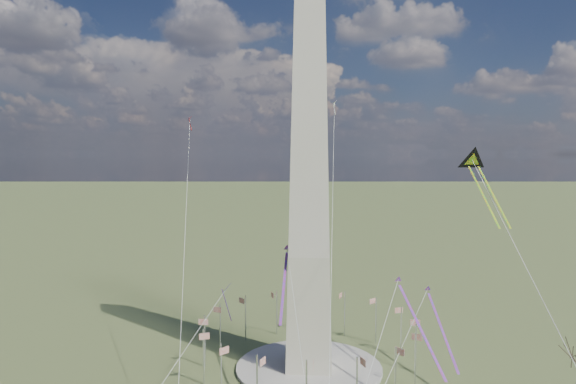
{
  "coord_description": "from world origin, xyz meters",
  "views": [
    {
      "loc": [
        2.22,
        -123.22,
        52.94
      ],
      "look_at": [
        -5.19,
        0.0,
        43.88
      ],
      "focal_mm": 32.0,
      "sensor_mm": 36.0,
      "label": 1
    }
  ],
  "objects": [
    {
      "name": "ground",
      "position": [
        0.0,
        0.0,
        0.0
      ],
      "size": [
        2000.0,
        2000.0,
        0.0
      ],
      "primitive_type": "plane",
      "color": "#475E2F",
      "rests_on": "ground"
    },
    {
      "name": "plaza",
      "position": [
        0.0,
        0.0,
        0.4
      ],
      "size": [
        36.0,
        36.0,
        0.8
      ],
      "primitive_type": "cylinder",
      "color": "#A09D92",
      "rests_on": "ground"
    },
    {
      "name": "washington_monument",
      "position": [
        0.0,
        0.0,
        47.95
      ],
      "size": [
        15.56,
        15.56,
        100.0
      ],
      "color": "beige",
      "rests_on": "plaza"
    },
    {
      "name": "flagpole_ring",
      "position": [
        -0.0,
        -0.0,
        7.27
      ],
      "size": [
        54.4,
        54.4,
        13.0
      ],
      "color": "silver",
      "rests_on": "ground"
    },
    {
      "name": "kite_delta_black",
      "position": [
        39.31,
        1.95,
        50.58
      ],
      "size": [
        7.86,
        20.91,
        17.25
      ],
      "rotation": [
        0.0,
        0.0,
        3.23
      ],
      "color": "black",
      "rests_on": "ground"
    },
    {
      "name": "kite_diamond_purple",
      "position": [
        -21.42,
        5.55,
        17.47
      ],
      "size": [
        2.25,
        3.42,
        10.31
      ],
      "rotation": [
        0.0,
        0.0,
        2.54
      ],
      "color": "#38176A",
      "rests_on": "ground"
    },
    {
      "name": "kite_streamer_left",
      "position": [
        22.71,
        -13.04,
        18.93
      ],
      "size": [
        7.47,
        22.06,
        15.5
      ],
      "rotation": [
        0.0,
        0.0,
        3.42
      ],
      "color": "red",
      "rests_on": "ground"
    },
    {
      "name": "kite_streamer_mid",
      "position": [
        -5.58,
        -5.78,
        25.14
      ],
      "size": [
        1.88,
        20.11,
        13.81
      ],
      "rotation": [
        0.0,
        0.0,
        3.13
      ],
      "color": "red",
      "rests_on": "ground"
    },
    {
      "name": "kite_streamer_right",
      "position": [
        31.26,
        0.86,
        13.52
      ],
      "size": [
        3.98,
        21.1,
        14.51
      ],
      "rotation": [
        0.0,
        0.0,
        3.27
      ],
      "color": "red",
      "rests_on": "ground"
    },
    {
      "name": "kite_small_red",
      "position": [
        -39.28,
        40.92,
        64.12
      ],
      "size": [
        1.28,
        1.96,
        4.8
      ],
      "rotation": [
        0.0,
        0.0,
        2.87
      ],
      "color": "red",
      "rests_on": "ground"
    },
    {
      "name": "kite_small_white",
      "position": [
        7.32,
        49.84,
        69.58
      ],
      "size": [
        1.53,
        2.23,
        4.67
      ],
      "rotation": [
        0.0,
        0.0,
        2.44
      ],
      "color": "white",
      "rests_on": "ground"
    }
  ]
}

